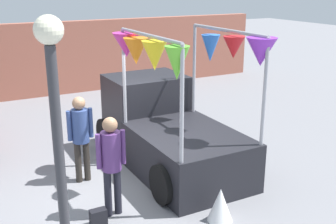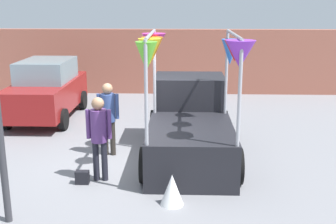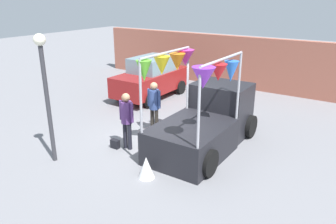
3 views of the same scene
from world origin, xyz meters
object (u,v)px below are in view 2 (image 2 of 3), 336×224
handbag (82,177)px  parked_car (47,89)px  folded_kite_bundle_white (172,190)px  person_customer (99,131)px  vendor_truck (189,119)px  person_vendor (108,112)px

handbag → parked_car: bearing=114.3°
parked_car → handbag: bearing=-65.7°
folded_kite_bundle_white → handbag: bearing=155.4°
parked_car → folded_kite_bundle_white: 7.25m
parked_car → folded_kite_bundle_white: parked_car is taller
folded_kite_bundle_white → person_customer: bearing=145.4°
vendor_truck → handbag: vendor_truck is taller
vendor_truck → person_customer: vendor_truck is taller
person_customer → handbag: 1.04m
parked_car → person_vendor: 4.19m
person_vendor → folded_kite_bundle_white: size_ratio=3.00×
parked_car → person_customer: size_ratio=2.22×
person_customer → vendor_truck: bearing=40.8°
person_vendor → folded_kite_bundle_white: person_vendor is taller
folded_kite_bundle_white → parked_car: bearing=125.2°
parked_car → vendor_truck: bearing=-35.3°
parked_car → person_customer: parked_car is taller
parked_car → person_customer: bearing=-61.5°
handbag → folded_kite_bundle_white: folded_kite_bundle_white is taller
person_vendor → folded_kite_bundle_white: bearing=-58.1°
vendor_truck → person_customer: (-1.90, -1.64, 0.20)m
person_customer → folded_kite_bundle_white: size_ratio=3.01×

